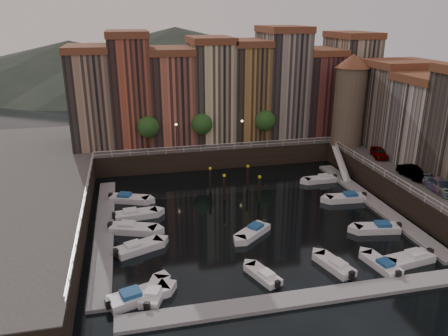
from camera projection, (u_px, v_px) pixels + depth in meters
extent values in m
plane|color=black|center=(246.00, 214.00, 51.63)|extent=(200.00, 200.00, 0.00)
cube|color=black|center=(206.00, 142.00, 75.03)|extent=(80.00, 20.00, 3.00)
cube|color=gray|center=(104.00, 230.00, 47.31)|extent=(2.00, 28.00, 0.35)
cube|color=gray|center=(374.00, 203.00, 54.00)|extent=(2.00, 28.00, 0.35)
cube|color=gray|center=(301.00, 299.00, 35.94)|extent=(30.00, 2.00, 0.35)
cone|color=#2D382D|center=(71.00, 62.00, 144.21)|extent=(80.00, 80.00, 14.00)
cone|color=#2D382D|center=(176.00, 54.00, 150.77)|extent=(100.00, 100.00, 18.00)
cone|color=#2D382D|center=(272.00, 61.00, 159.00)|extent=(70.00, 70.00, 12.00)
cube|color=#9B7B63|center=(92.00, 100.00, 66.17)|extent=(6.00, 10.00, 14.00)
cube|color=brown|center=(86.00, 49.00, 63.65)|extent=(6.30, 10.30, 1.00)
cube|color=#A34B33|center=(131.00, 92.00, 67.05)|extent=(5.80, 10.00, 16.00)
cube|color=brown|center=(127.00, 34.00, 64.20)|extent=(6.10, 10.30, 1.00)
cube|color=#B35E49|center=(171.00, 98.00, 68.74)|extent=(6.50, 10.00, 13.50)
cube|color=brown|center=(169.00, 51.00, 66.31)|extent=(6.80, 10.30, 1.00)
cube|color=beige|center=(211.00, 92.00, 69.80)|extent=(6.20, 10.00, 15.00)
cube|color=brown|center=(210.00, 40.00, 67.12)|extent=(6.50, 10.30, 1.00)
cube|color=#A1743B|center=(246.00, 92.00, 71.10)|extent=(5.60, 10.00, 14.50)
cube|color=brown|center=(247.00, 43.00, 68.50)|extent=(5.90, 10.30, 1.00)
cube|color=gray|center=(281.00, 85.00, 72.00)|extent=(6.40, 10.00, 16.50)
cube|color=brown|center=(284.00, 29.00, 69.07)|extent=(6.70, 10.30, 1.00)
cube|color=brown|center=(315.00, 94.00, 73.87)|extent=(6.00, 10.00, 13.00)
cube|color=brown|center=(318.00, 51.00, 71.52)|extent=(6.30, 10.30, 1.00)
cube|color=tan|center=(348.00, 85.00, 74.68)|extent=(5.90, 10.00, 15.50)
cube|color=brown|center=(353.00, 35.00, 71.91)|extent=(6.20, 10.30, 1.00)
cube|color=#77695A|center=(397.00, 108.00, 65.11)|extent=(9.00, 8.00, 12.00)
cube|color=brown|center=(403.00, 64.00, 62.94)|extent=(9.30, 8.30, 1.00)
cube|color=beige|center=(431.00, 124.00, 57.93)|extent=(9.00, 8.00, 11.00)
cube|color=brown|center=(439.00, 78.00, 55.92)|extent=(9.30, 8.30, 1.00)
cylinder|color=#6B5B4C|center=(349.00, 107.00, 66.07)|extent=(4.60, 4.60, 12.00)
cone|color=brown|center=(353.00, 61.00, 63.79)|extent=(5.20, 5.20, 2.00)
cylinder|color=black|center=(149.00, 143.00, 64.89)|extent=(0.30, 0.30, 2.40)
sphere|color=#1E4719|center=(148.00, 127.00, 64.08)|extent=(3.20, 3.20, 3.20)
cylinder|color=black|center=(202.00, 139.00, 66.54)|extent=(0.30, 0.30, 2.40)
sphere|color=#1E4719|center=(202.00, 124.00, 65.74)|extent=(3.20, 3.20, 3.20)
cylinder|color=black|center=(265.00, 136.00, 68.60)|extent=(0.30, 0.30, 2.40)
sphere|color=#1E4719|center=(265.00, 121.00, 67.80)|extent=(3.20, 3.20, 3.20)
cylinder|color=black|center=(177.00, 138.00, 64.53)|extent=(0.12, 0.12, 4.00)
sphere|color=#FFD88C|center=(176.00, 124.00, 63.86)|extent=(0.36, 0.36, 0.36)
cylinder|color=black|center=(242.00, 134.00, 66.59)|extent=(0.12, 0.12, 4.00)
sphere|color=#FFD88C|center=(242.00, 121.00, 65.92)|extent=(0.36, 0.36, 0.36)
cube|color=white|center=(218.00, 144.00, 65.01)|extent=(36.00, 0.08, 0.08)
cube|color=white|center=(218.00, 147.00, 65.17)|extent=(36.00, 0.06, 0.06)
cube|color=white|center=(391.00, 174.00, 53.10)|extent=(0.08, 34.00, 0.08)
cube|color=white|center=(391.00, 177.00, 53.25)|extent=(0.06, 34.00, 0.06)
cube|color=white|center=(83.00, 200.00, 45.67)|extent=(0.08, 34.00, 0.08)
cube|color=white|center=(84.00, 204.00, 45.82)|extent=(0.06, 34.00, 0.06)
cube|color=white|center=(341.00, 163.00, 63.77)|extent=(2.78, 8.26, 2.81)
cube|color=white|center=(341.00, 159.00, 63.60)|extent=(1.93, 8.32, 3.65)
cylinder|color=black|center=(224.00, 189.00, 54.84)|extent=(0.32, 0.32, 3.60)
cylinder|color=yellow|center=(224.00, 175.00, 54.22)|extent=(0.36, 0.36, 0.25)
cylinder|color=black|center=(210.00, 182.00, 57.30)|extent=(0.32, 0.32, 3.60)
cylinder|color=yellow|center=(210.00, 168.00, 56.68)|extent=(0.36, 0.36, 0.25)
cylinder|color=black|center=(259.00, 191.00, 54.36)|extent=(0.32, 0.32, 3.60)
cylinder|color=yellow|center=(260.00, 177.00, 53.74)|extent=(0.36, 0.36, 0.25)
cylinder|color=black|center=(248.00, 179.00, 58.12)|extent=(0.32, 0.32, 3.60)
cylinder|color=yellow|center=(248.00, 166.00, 57.50)|extent=(0.36, 0.36, 0.25)
cube|color=silver|center=(139.00, 297.00, 35.96)|extent=(5.27, 3.31, 0.84)
cube|color=navy|center=(131.00, 294.00, 35.48)|extent=(1.90, 1.76, 0.56)
cube|color=black|center=(108.00, 304.00, 34.65)|extent=(0.54, 0.65, 0.78)
cube|color=silver|center=(139.00, 248.00, 43.48)|extent=(4.99, 3.41, 0.79)
cube|color=silver|center=(133.00, 245.00, 42.98)|extent=(1.85, 1.73, 0.53)
cube|color=black|center=(116.00, 253.00, 42.09)|extent=(0.54, 0.63, 0.74)
cube|color=silver|center=(134.00, 229.00, 47.13)|extent=(5.31, 3.45, 0.84)
cube|color=silver|center=(127.00, 225.00, 47.04)|extent=(1.93, 1.80, 0.56)
cube|color=black|center=(110.00, 226.00, 47.32)|extent=(0.56, 0.66, 0.79)
cube|color=silver|center=(136.00, 215.00, 50.53)|extent=(4.98, 2.34, 0.82)
cube|color=silver|center=(130.00, 212.00, 50.17)|extent=(1.66, 1.46, 0.55)
cube|color=black|center=(114.00, 216.00, 49.69)|extent=(0.44, 0.58, 0.77)
cube|color=silver|center=(130.00, 199.00, 54.77)|extent=(5.13, 3.46, 0.82)
cube|color=navy|center=(124.00, 195.00, 54.70)|extent=(1.89, 1.77, 0.54)
cube|color=black|center=(111.00, 196.00, 55.03)|extent=(0.55, 0.64, 0.76)
cube|color=silver|center=(409.00, 260.00, 41.34)|extent=(5.04, 2.53, 0.82)
cube|color=silver|center=(415.00, 254.00, 41.40)|extent=(1.71, 1.52, 0.55)
cube|color=black|center=(430.00, 252.00, 42.10)|extent=(0.46, 0.60, 0.77)
cube|color=silver|center=(377.00, 229.00, 47.32)|extent=(4.90, 2.53, 0.80)
cube|color=navy|center=(383.00, 225.00, 47.19)|extent=(1.67, 1.50, 0.53)
cube|color=black|center=(399.00, 226.00, 47.36)|extent=(0.45, 0.58, 0.74)
cube|color=silver|center=(345.00, 198.00, 55.01)|extent=(4.89, 2.19, 0.81)
cube|color=navy|center=(351.00, 195.00, 54.94)|extent=(1.61, 1.41, 0.54)
cube|color=black|center=(364.00, 195.00, 55.26)|extent=(0.42, 0.57, 0.76)
cube|color=silver|center=(320.00, 180.00, 61.24)|extent=(4.44, 1.82, 0.75)
cube|color=silver|center=(324.00, 176.00, 61.23)|extent=(1.43, 1.24, 0.50)
cube|color=black|center=(335.00, 177.00, 61.69)|extent=(0.36, 0.51, 0.70)
cube|color=silver|center=(155.00, 292.00, 36.63)|extent=(3.00, 4.48, 0.71)
cube|color=silver|center=(153.00, 292.00, 35.96)|extent=(1.54, 1.65, 0.47)
cube|color=black|center=(147.00, 306.00, 34.52)|extent=(0.56, 0.48, 0.66)
cube|color=silver|center=(263.00, 275.00, 39.03)|extent=(2.79, 4.13, 0.66)
cube|color=silver|center=(267.00, 274.00, 38.49)|extent=(1.43, 1.53, 0.44)
cube|color=black|center=(277.00, 284.00, 37.38)|extent=(0.52, 0.44, 0.61)
cube|color=silver|center=(334.00, 265.00, 40.53)|extent=(2.80, 4.59, 0.73)
cube|color=silver|center=(339.00, 264.00, 39.90)|extent=(1.51, 1.64, 0.49)
cube|color=black|center=(352.00, 275.00, 38.59)|extent=(0.56, 0.46, 0.68)
cube|color=silver|center=(380.00, 264.00, 40.67)|extent=(2.36, 4.41, 0.71)
cube|color=navy|center=(385.00, 263.00, 40.03)|extent=(1.37, 1.52, 0.48)
cube|color=black|center=(398.00, 274.00, 38.70)|extent=(0.53, 0.41, 0.67)
imported|color=gray|center=(379.00, 153.00, 61.63)|extent=(2.82, 4.58, 1.45)
imported|color=gray|center=(412.00, 173.00, 54.00)|extent=(1.81, 4.47, 1.44)
imported|color=gray|center=(440.00, 186.00, 49.81)|extent=(2.31, 5.02, 1.42)
cube|color=silver|center=(252.00, 233.00, 46.50)|extent=(4.59, 4.22, 0.77)
cube|color=navy|center=(256.00, 227.00, 46.80)|extent=(1.89, 1.86, 0.51)
cube|color=black|center=(264.00, 223.00, 48.17)|extent=(0.60, 0.62, 0.72)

